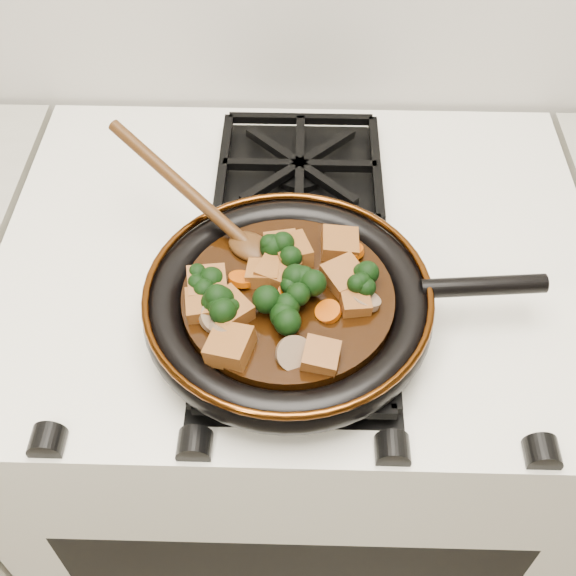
{
  "coord_description": "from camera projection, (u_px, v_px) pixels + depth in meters",
  "views": [
    {
      "loc": [
        0.0,
        1.06,
        1.56
      ],
      "look_at": [
        -0.01,
        1.57,
        0.97
      ],
      "focal_mm": 45.0,
      "sensor_mm": 36.0,
      "label": 1
    }
  ],
  "objects": [
    {
      "name": "broccoli_floret_5",
      "position": [
        220.0,
        312.0,
        0.76
      ],
      "size": [
        0.06,
        0.07,
        0.06
      ],
      "primitive_type": null,
      "rotation": [
        0.17,
        0.0,
        0.01
      ],
      "color": "black",
      "rests_on": "braising_sauce"
    },
    {
      "name": "tofu_cube_1",
      "position": [
        355.0,
        302.0,
        0.77
      ],
      "size": [
        0.04,
        0.04,
        0.02
      ],
      "primitive_type": "cube",
      "rotation": [
        0.05,
        -0.03,
        1.72
      ],
      "color": "brown",
      "rests_on": "braising_sauce"
    },
    {
      "name": "mushroom_slice_3",
      "position": [
        226.0,
        330.0,
        0.75
      ],
      "size": [
        0.05,
        0.04,
        0.03
      ],
      "primitive_type": "cylinder",
      "rotation": [
        0.78,
        0.0,
        2.59
      ],
      "color": "brown",
      "rests_on": "braising_sauce"
    },
    {
      "name": "broccoli_floret_4",
      "position": [
        302.0,
        292.0,
        0.78
      ],
      "size": [
        0.08,
        0.08,
        0.07
      ],
      "primitive_type": null,
      "rotation": [
        0.14,
        0.08,
        1.85
      ],
      "color": "black",
      "rests_on": "braising_sauce"
    },
    {
      "name": "tofu_cube_0",
      "position": [
        292.0,
        252.0,
        0.82
      ],
      "size": [
        0.05,
        0.06,
        0.03
      ],
      "primitive_type": "cube",
      "rotation": [
        0.01,
        0.1,
        1.89
      ],
      "color": "brown",
      "rests_on": "braising_sauce"
    },
    {
      "name": "burner_grate_back",
      "position": [
        300.0,
        170.0,
        0.99
      ],
      "size": [
        0.23,
        0.23,
        0.03
      ],
      "primitive_type": null,
      "color": "black",
      "rests_on": "stove"
    },
    {
      "name": "tofu_cube_11",
      "position": [
        229.0,
        310.0,
        0.76
      ],
      "size": [
        0.06,
        0.06,
        0.02
      ],
      "primitive_type": "cube",
      "rotation": [
        0.02,
        -0.01,
        2.29
      ],
      "color": "brown",
      "rests_on": "braising_sauce"
    },
    {
      "name": "mushroom_slice_2",
      "position": [
        365.0,
        300.0,
        0.78
      ],
      "size": [
        0.05,
        0.05,
        0.02
      ],
      "primitive_type": "cylinder",
      "rotation": [
        0.42,
        0.0,
        2.38
      ],
      "color": "brown",
      "rests_on": "braising_sauce"
    },
    {
      "name": "broccoli_floret_2",
      "position": [
        359.0,
        282.0,
        0.79
      ],
      "size": [
        0.08,
        0.08,
        0.06
      ],
      "primitive_type": null,
      "rotation": [
        -0.19,
        -0.05,
        2.64
      ],
      "color": "black",
      "rests_on": "braising_sauce"
    },
    {
      "name": "carrot_coin_4",
      "position": [
        201.0,
        312.0,
        0.77
      ],
      "size": [
        0.03,
        0.03,
        0.02
      ],
      "primitive_type": "cylinder",
      "rotation": [
        -0.27,
        0.07,
        0.0
      ],
      "color": "#A83F04",
      "rests_on": "braising_sauce"
    },
    {
      "name": "tofu_cube_9",
      "position": [
        207.0,
        285.0,
        0.79
      ],
      "size": [
        0.05,
        0.05,
        0.03
      ],
      "primitive_type": "cube",
      "rotation": [
        0.12,
        0.05,
        0.17
      ],
      "color": "brown",
      "rests_on": "braising_sauce"
    },
    {
      "name": "stove",
      "position": [
        295.0,
        428.0,
        1.26
      ],
      "size": [
        0.76,
        0.6,
        0.9
      ],
      "primitive_type": "cube",
      "color": "white",
      "rests_on": "ground"
    },
    {
      "name": "carrot_coin_3",
      "position": [
        209.0,
        313.0,
        0.77
      ],
      "size": [
        0.03,
        0.03,
        0.02
      ],
      "primitive_type": "cylinder",
      "rotation": [
        0.26,
        -0.1,
        0.0
      ],
      "color": "#A83F04",
      "rests_on": "braising_sauce"
    },
    {
      "name": "tofu_cube_4",
      "position": [
        282.0,
        248.0,
        0.82
      ],
      "size": [
        0.05,
        0.05,
        0.02
      ],
      "primitive_type": "cube",
      "rotation": [
        0.02,
        -0.09,
        1.79
      ],
      "color": "brown",
      "rests_on": "braising_sauce"
    },
    {
      "name": "tofu_cube_7",
      "position": [
        340.0,
        245.0,
        0.83
      ],
      "size": [
        0.04,
        0.04,
        0.03
      ],
      "primitive_type": "cube",
      "rotation": [
        0.1,
        -0.02,
        1.57
      ],
      "color": "brown",
      "rests_on": "braising_sauce"
    },
    {
      "name": "tofu_cube_10",
      "position": [
        230.0,
        346.0,
        0.73
      ],
      "size": [
        0.05,
        0.05,
        0.03
      ],
      "primitive_type": "cube",
      "rotation": [
        -0.12,
        -0.01,
        1.29
      ],
      "color": "brown",
      "rests_on": "braising_sauce"
    },
    {
      "name": "broccoli_floret_1",
      "position": [
        204.0,
        282.0,
        0.79
      ],
      "size": [
        0.08,
        0.08,
        0.06
      ],
      "primitive_type": null,
      "rotation": [
        -0.04,
        0.07,
        0.42
      ],
      "color": "black",
      "rests_on": "braising_sauce"
    },
    {
      "name": "mushroom_slice_0",
      "position": [
        294.0,
        354.0,
        0.73
      ],
      "size": [
        0.05,
        0.05,
        0.03
      ],
      "primitive_type": "cylinder",
      "rotation": [
        0.69,
        0.0,
        0.39
      ],
      "color": "brown",
      "rests_on": "braising_sauce"
    },
    {
      "name": "carrot_coin_2",
      "position": [
        291.0,
        295.0,
        0.78
      ],
      "size": [
        0.03,
        0.03,
        0.02
      ],
      "primitive_type": "cylinder",
      "rotation": [
        0.3,
        0.15,
        0.0
      ],
      "color": "#A83F04",
      "rests_on": "braising_sauce"
    },
    {
      "name": "carrot_coin_1",
      "position": [
        328.0,
        312.0,
        0.77
      ],
      "size": [
        0.03,
        0.03,
        0.02
      ],
      "primitive_type": "cylinder",
      "rotation": [
        0.13,
        -0.29,
        0.0
      ],
      "color": "#A83F04",
      "rests_on": "braising_sauce"
    },
    {
      "name": "tofu_cube_2",
      "position": [
        206.0,
        305.0,
        0.77
      ],
      "size": [
        0.05,
        0.05,
        0.02
      ],
      "primitive_type": "cube",
      "rotation": [
        -0.07,
        -0.02,
        1.73
      ],
      "color": "brown",
      "rests_on": "braising_sauce"
    },
    {
      "name": "carrot_coin_5",
      "position": [
        241.0,
        279.0,
        0.8
      ],
      "size": [
        0.03,
        0.03,
        0.02
      ],
      "primitive_type": "cylinder",
      "rotation": [
        -0.33,
        0.12,
        0.0
      ],
      "color": "#A83F04",
      "rests_on": "braising_sauce"
    },
    {
      "name": "tofu_cube_3",
      "position": [
        321.0,
        356.0,
        0.73
      ],
      "size": [
        0.04,
        0.04,
        0.03
      ],
      "primitive_type": "cube",
      "rotation": [
        0.11,
        -0.07,
        1.39
      ],
      "color": "brown",
      "rests_on": "braising_sauce"
    },
    {
      "name": "braising_sauce",
      "position": [
        288.0,
        300.0,
        0.8
      ],
      "size": [
        0.23,
        0.23,
        0.02
      ],
      "primitive_type": "cylinder",
      "color": "black",
      "rests_on": "skillet"
    },
    {
      "name": "burner_grate_front",
      "position": [
        296.0,
        332.0,
        0.81
      ],
      "size": [
        0.23,
        0.23,
        0.03
      ],
      "primitive_type": null,
      "color": "black",
      "rests_on": "stove"
    },
    {
      "name": "broccoli_floret_3",
      "position": [
        279.0,
        316.0,
        0.76
      ],
      "size": [
        0.08,
        0.08,
        0.06
      ],
      "primitive_type": null,
      "rotation": [
        0.06,
        -0.06,
        2.7
      ],
      "color": "black",
      "rests_on": "braising_sauce"
    },
    {
      "name": "tofu_cube_5",
      "position": [
        277.0,
        273.0,
        0.8
      ],
      "size": [
        0.06,
        0.05,
        0.03
      ],
      "primitive_type": "cube",
      "rotation": [
        0.11,
        0.05,
        1.23
      ],
      "color": "brown",
      "rests_on": "braising_sauce"
    },
    {
      "name": "broccoli_floret_0",
      "position": [
        279.0,
        253.0,
        0.81
      ],
      "size": [
        0.07,
        0.07,
        0.06
      ],
      "primitive_type": null,
      "rotation": [
        0.03,
        -0.13,
        1.39
      ],
      "color": "black",
      "rests_on": "braising_sauce"
    },
    {
      "name": "tofu_cube_8",
      "position": [
        264.0,
        274.0,
        0.8
      ],
      "size": [
        0.04,
        0.04,
        0.03
      ],
      "primitive_type": "cube",
      "rotation": [
        0.09,
        0.1,
        3.07
      ],
      "color": "brown",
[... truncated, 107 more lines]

